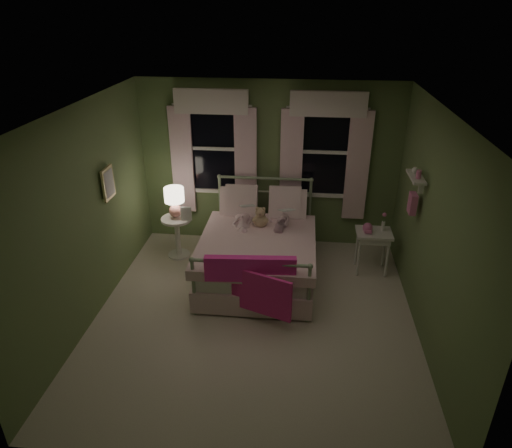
# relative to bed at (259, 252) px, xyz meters

# --- Properties ---
(room_shell) EXTENTS (4.20, 4.20, 4.20)m
(room_shell) POSITION_rel_bed_xyz_m (0.04, -0.98, 0.92)
(room_shell) COLOR #EFE2CE
(room_shell) RESTS_ON ground
(bed) EXTENTS (1.58, 2.04, 1.18)m
(bed) POSITION_rel_bed_xyz_m (0.00, 0.00, 0.00)
(bed) COLOR white
(bed) RESTS_ON ground
(pink_throw) EXTENTS (1.10, 0.44, 0.71)m
(pink_throw) POSITION_rel_bed_xyz_m (0.00, -1.03, 0.23)
(pink_throw) COLOR #E82D9B
(pink_throw) RESTS_ON bed
(child_left) EXTENTS (0.33, 0.24, 0.84)m
(child_left) POSITION_rel_bed_xyz_m (-0.28, 0.42, 0.61)
(child_left) COLOR #F7D1DD
(child_left) RESTS_ON bed
(child_right) EXTENTS (0.38, 0.31, 0.74)m
(child_right) POSITION_rel_bed_xyz_m (0.28, 0.42, 0.56)
(child_right) COLOR #F7D1DD
(child_right) RESTS_ON bed
(book_left) EXTENTS (0.22, 0.16, 0.26)m
(book_left) POSITION_rel_bed_xyz_m (-0.28, 0.17, 0.58)
(book_left) COLOR beige
(book_left) RESTS_ON child_left
(book_right) EXTENTS (0.22, 0.17, 0.26)m
(book_right) POSITION_rel_bed_xyz_m (0.28, 0.17, 0.54)
(book_right) COLOR beige
(book_right) RESTS_ON child_right
(teddy_bear) EXTENTS (0.24, 0.20, 0.32)m
(teddy_bear) POSITION_rel_bed_xyz_m (0.00, 0.26, 0.41)
(teddy_bear) COLOR tan
(teddy_bear) RESTS_ON bed
(nightstand_left) EXTENTS (0.46, 0.46, 0.65)m
(nightstand_left) POSITION_rel_bed_xyz_m (-1.30, 0.43, 0.03)
(nightstand_left) COLOR white
(nightstand_left) RESTS_ON ground
(table_lamp) EXTENTS (0.29, 0.29, 0.47)m
(table_lamp) POSITION_rel_bed_xyz_m (-1.30, 0.43, 0.57)
(table_lamp) COLOR #FEA096
(table_lamp) RESTS_ON nightstand_left
(book_nightstand) EXTENTS (0.18, 0.24, 0.02)m
(book_nightstand) POSITION_rel_bed_xyz_m (-1.20, 0.35, 0.27)
(book_nightstand) COLOR beige
(book_nightstand) RESTS_ON nightstand_left
(nightstand_right) EXTENTS (0.50, 0.40, 0.64)m
(nightstand_right) POSITION_rel_bed_xyz_m (1.63, 0.29, 0.17)
(nightstand_right) COLOR white
(nightstand_right) RESTS_ON ground
(pink_toy) EXTENTS (0.14, 0.18, 0.14)m
(pink_toy) POSITION_rel_bed_xyz_m (1.53, 0.28, 0.32)
(pink_toy) COLOR pink
(pink_toy) RESTS_ON nightstand_right
(bud_vase) EXTENTS (0.06, 0.06, 0.28)m
(bud_vase) POSITION_rel_bed_xyz_m (1.75, 0.34, 0.41)
(bud_vase) COLOR white
(bud_vase) RESTS_ON nightstand_right
(window_left) EXTENTS (1.34, 0.13, 1.96)m
(window_left) POSITION_rel_bed_xyz_m (-0.81, 1.05, 1.24)
(window_left) COLOR black
(window_left) RESTS_ON room_shell
(window_right) EXTENTS (1.34, 0.13, 1.96)m
(window_right) POSITION_rel_bed_xyz_m (0.89, 1.05, 1.24)
(window_right) COLOR black
(window_right) RESTS_ON room_shell
(wall_shelf) EXTENTS (0.15, 0.50, 0.60)m
(wall_shelf) POSITION_rel_bed_xyz_m (1.94, -0.28, 1.14)
(wall_shelf) COLOR white
(wall_shelf) RESTS_ON room_shell
(framed_picture) EXTENTS (0.03, 0.32, 0.42)m
(framed_picture) POSITION_rel_bed_xyz_m (-1.91, -0.38, 1.12)
(framed_picture) COLOR beige
(framed_picture) RESTS_ON room_shell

